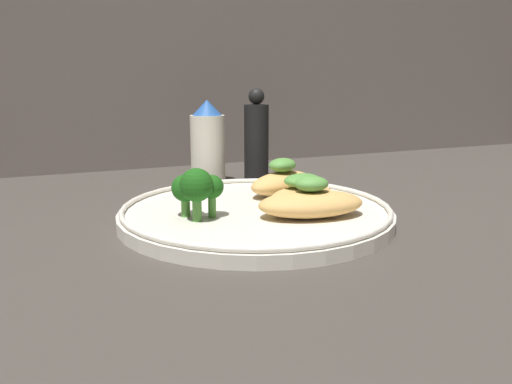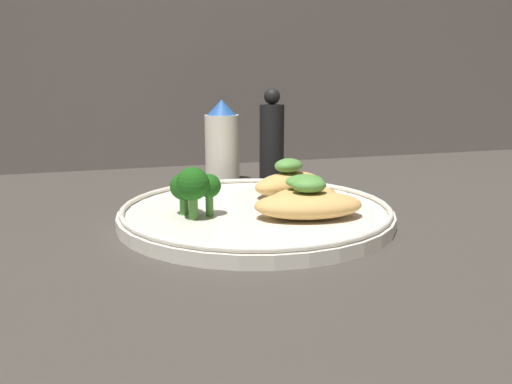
{
  "view_description": "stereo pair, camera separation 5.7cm",
  "coord_description": "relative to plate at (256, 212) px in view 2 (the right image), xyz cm",
  "views": [
    {
      "loc": [
        -21.58,
        -51.16,
        15.98
      ],
      "look_at": [
        0.0,
        0.0,
        3.4
      ],
      "focal_mm": 35.0,
      "sensor_mm": 36.0,
      "label": 1
    },
    {
      "loc": [
        -16.24,
        -53.1,
        15.98
      ],
      "look_at": [
        0.0,
        0.0,
        3.4
      ],
      "focal_mm": 35.0,
      "sensor_mm": 36.0,
      "label": 2
    }
  ],
  "objects": [
    {
      "name": "ground_plane",
      "position": [
        0.0,
        0.0,
        -1.49
      ],
      "size": [
        180.0,
        180.0,
        1.0
      ],
      "primitive_type": "cube",
      "color": "#3D3833"
    },
    {
      "name": "plate",
      "position": [
        0.0,
        0.0,
        0.0
      ],
      "size": [
        31.31,
        31.31,
        2.0
      ],
      "color": "silver",
      "rests_on": "ground_plane"
    },
    {
      "name": "grilled_meat_front",
      "position": [
        4.25,
        -5.27,
        1.99
      ],
      "size": [
        12.6,
        8.17,
        4.46
      ],
      "color": "tan",
      "rests_on": "plate"
    },
    {
      "name": "grilled_meat_middle",
      "position": [
        5.95,
        0.23,
        1.88
      ],
      "size": [
        10.32,
        7.77,
        3.67
      ],
      "color": "tan",
      "rests_on": "plate"
    },
    {
      "name": "grilled_meat_back",
      "position": [
        6.07,
        5.66,
        2.18
      ],
      "size": [
        11.51,
        8.64,
        4.74
      ],
      "color": "tan",
      "rests_on": "plate"
    },
    {
      "name": "broccoli_bunch",
      "position": [
        -7.43,
        -1.27,
        3.81
      ],
      "size": [
        5.34,
        5.82,
        5.65
      ],
      "color": "#4C8E38",
      "rests_on": "plate"
    },
    {
      "name": "sauce_bottle",
      "position": [
        1.28,
        22.14,
        5.22
      ],
      "size": [
        5.31,
        5.31,
        12.97
      ],
      "color": "silver",
      "rests_on": "ground_plane"
    },
    {
      "name": "pepper_grinder",
      "position": [
        9.4,
        22.14,
        5.66
      ],
      "size": [
        3.92,
        3.92,
        14.65
      ],
      "color": "black",
      "rests_on": "ground_plane"
    }
  ]
}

